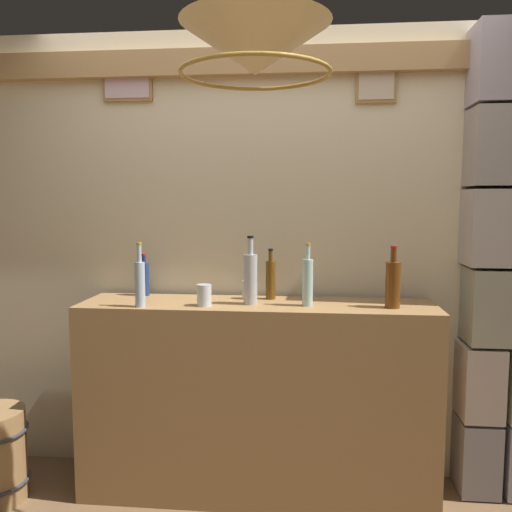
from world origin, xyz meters
TOP-DOWN VIEW (x-y plane):
  - panelled_rear_partition at (-0.00, 1.10)m, footprint 3.38×0.15m
  - stone_pillar at (1.28, 0.96)m, footprint 0.44×0.31m
  - bar_shelf_unit at (0.00, 0.81)m, footprint 1.83×0.43m
  - liquor_bottle_tequila at (-0.03, 0.77)m, footprint 0.07×0.07m
  - liquor_bottle_sherry at (0.26, 0.76)m, footprint 0.05×0.05m
  - liquor_bottle_amaro at (0.06, 0.93)m, footprint 0.05×0.05m
  - liquor_bottle_scotch at (-0.57, 0.65)m, footprint 0.05×0.05m
  - liquor_bottle_vodka at (0.68, 0.75)m, footprint 0.07×0.07m
  - liquor_bottle_whiskey at (-0.65, 0.96)m, footprint 0.05×0.05m
  - glass_tumbler_rocks at (-0.26, 0.71)m, footprint 0.07×0.07m
  - glass_tumbler_highball at (-0.06, 0.92)m, footprint 0.06×0.06m
  - pendant_lamp at (0.06, 0.12)m, footprint 0.57×0.57m

SIDE VIEW (x-z plane):
  - bar_shelf_unit at x=0.00m, z-range 0.00..1.03m
  - glass_tumbler_highball at x=-0.06m, z-range 1.03..1.13m
  - glass_tumbler_rocks at x=-0.26m, z-range 1.03..1.13m
  - liquor_bottle_whiskey at x=-0.65m, z-range 1.01..1.24m
  - liquor_bottle_amaro at x=0.06m, z-range 1.00..1.27m
  - liquor_bottle_vodka at x=0.68m, z-range 0.99..1.30m
  - liquor_bottle_scotch at x=-0.57m, z-range 0.99..1.31m
  - liquor_bottle_sherry at x=0.26m, z-range 0.99..1.31m
  - liquor_bottle_tequila at x=-0.03m, z-range 0.99..1.34m
  - stone_pillar at x=1.28m, z-range 0.03..2.44m
  - panelled_rear_partition at x=0.00m, z-range 0.07..2.55m
  - pendant_lamp at x=0.06m, z-range 1.79..2.41m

